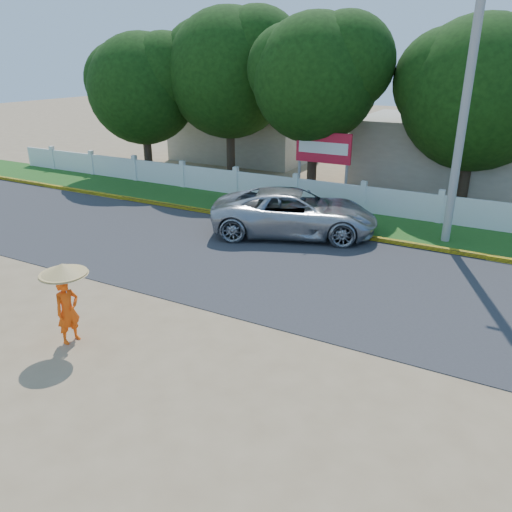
% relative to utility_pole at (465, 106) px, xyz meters
% --- Properties ---
extents(ground, '(120.00, 120.00, 0.00)m').
position_rel_utility_pole_xyz_m(ground, '(-3.57, -9.20, -4.52)').
color(ground, '#9E8460').
rests_on(ground, ground).
extents(road, '(60.00, 7.00, 0.02)m').
position_rel_utility_pole_xyz_m(road, '(-3.57, -4.70, -4.51)').
color(road, '#38383A').
rests_on(road, ground).
extents(grass_verge, '(60.00, 3.50, 0.03)m').
position_rel_utility_pole_xyz_m(grass_verge, '(-3.57, 0.55, -4.51)').
color(grass_verge, '#2D601E').
rests_on(grass_verge, ground).
extents(curb, '(40.00, 0.18, 0.16)m').
position_rel_utility_pole_xyz_m(curb, '(-3.57, -1.15, -4.44)').
color(curb, yellow).
rests_on(curb, ground).
extents(fence, '(40.00, 0.10, 1.10)m').
position_rel_utility_pole_xyz_m(fence, '(-3.57, 2.00, -3.97)').
color(fence, silver).
rests_on(fence, ground).
extents(building_near, '(10.00, 6.00, 3.20)m').
position_rel_utility_pole_xyz_m(building_near, '(-0.57, 8.80, -2.92)').
color(building_near, '#B7AD99').
rests_on(building_near, ground).
extents(building_far, '(8.00, 5.00, 2.80)m').
position_rel_utility_pole_xyz_m(building_far, '(-13.57, 9.80, -3.12)').
color(building_far, '#B7AD99').
rests_on(building_far, ground).
extents(utility_pole, '(0.28, 0.28, 9.05)m').
position_rel_utility_pole_xyz_m(utility_pole, '(0.00, 0.00, 0.00)').
color(utility_pole, gray).
rests_on(utility_pole, ground).
extents(vehicle, '(6.38, 4.57, 1.61)m').
position_rel_utility_pole_xyz_m(vehicle, '(-4.93, -1.79, -3.72)').
color(vehicle, '#ABAFB4').
rests_on(vehicle, ground).
extents(monk_with_parasol, '(1.04, 1.04, 1.89)m').
position_rel_utility_pole_xyz_m(monk_with_parasol, '(-6.30, -10.82, -3.29)').
color(monk_with_parasol, '#FF520D').
rests_on(monk_with_parasol, ground).
extents(billboard, '(2.50, 0.13, 2.95)m').
position_rel_utility_pole_xyz_m(billboard, '(-5.80, 3.10, -2.38)').
color(billboard, gray).
rests_on(billboard, ground).
extents(tree_row, '(33.08, 8.29, 8.66)m').
position_rel_utility_pole_xyz_m(tree_row, '(-2.38, 5.06, 0.39)').
color(tree_row, '#473828').
rests_on(tree_row, ground).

